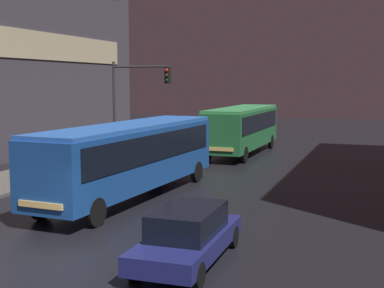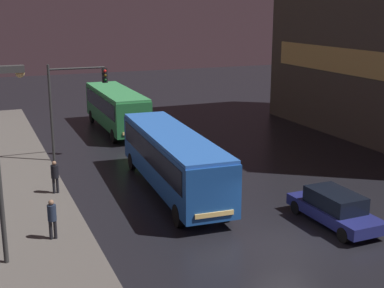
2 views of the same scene
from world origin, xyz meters
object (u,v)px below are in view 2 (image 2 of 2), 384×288
object	(u,v)px
traffic_light_main	(71,95)
bus_near	(173,156)
bus_far	(116,106)
street_lamp_sidewalk	(2,135)
car_taxi	(335,208)
pedestrian_near	(55,174)
pedestrian_mid	(52,216)

from	to	relation	value
traffic_light_main	bus_near	bearing A→B (deg)	-64.93
bus_far	street_lamp_sidewalk	xyz separation A→B (m)	(-9.27, -20.22, 3.04)
car_taxi	pedestrian_near	bearing A→B (deg)	-39.18
car_taxi	bus_near	bearing A→B (deg)	-54.43
car_taxi	street_lamp_sidewalk	size ratio (longest dim) A/B	0.66
pedestrian_mid	bus_near	bearing A→B (deg)	-148.67
bus_near	traffic_light_main	distance (m)	8.83
pedestrian_near	traffic_light_main	xyz separation A→B (m)	(2.08, 6.10, 2.95)
traffic_light_main	street_lamp_sidewalk	size ratio (longest dim) A/B	0.83
bus_near	car_taxi	size ratio (longest dim) A/B	2.47
bus_near	car_taxi	bearing A→B (deg)	130.01
street_lamp_sidewalk	pedestrian_mid	bearing A→B (deg)	40.89
pedestrian_near	street_lamp_sidewalk	xyz separation A→B (m)	(-2.62, -7.00, 3.83)
bus_far	pedestrian_near	size ratio (longest dim) A/B	6.17
car_taxi	street_lamp_sidewalk	xyz separation A→B (m)	(-13.36, 1.41, 4.21)
car_taxi	pedestrian_mid	bearing A→B (deg)	-14.82
pedestrian_mid	street_lamp_sidewalk	bearing A→B (deg)	41.77
bus_far	pedestrian_mid	distance (m)	20.27
bus_near	pedestrian_near	world-z (taller)	bus_near
bus_far	pedestrian_near	bearing A→B (deg)	63.91
bus_far	pedestrian_near	distance (m)	14.81
car_taxi	traffic_light_main	size ratio (longest dim) A/B	0.80
bus_far	street_lamp_sidewalk	bearing A→B (deg)	66.00
car_taxi	pedestrian_mid	distance (m)	12.04
bus_near	car_taxi	world-z (taller)	bus_near
bus_near	pedestrian_near	size ratio (longest dim) A/B	6.99
pedestrian_near	traffic_light_main	size ratio (longest dim) A/B	0.28
bus_near	pedestrian_mid	size ratio (longest dim) A/B	7.04
bus_near	traffic_light_main	xyz separation A→B (m)	(-3.62, 7.75, 2.18)
bus_near	car_taxi	distance (m)	8.51
bus_near	street_lamp_sidewalk	size ratio (longest dim) A/B	1.63
traffic_light_main	pedestrian_mid	bearing A→B (deg)	-104.56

